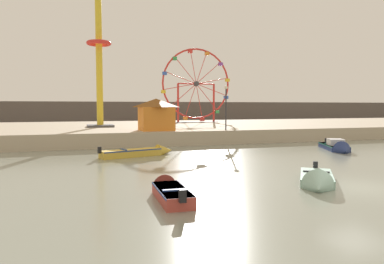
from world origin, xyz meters
TOP-DOWN VIEW (x-y plane):
  - ground_plane at (0.00, 0.00)m, footprint 240.00×240.00m
  - quay_promenade at (0.00, 31.04)m, footprint 110.00×25.59m
  - distant_town_skyline at (0.00, 54.50)m, footprint 140.00×3.00m
  - motorboat_faded_red at (-8.27, 0.76)m, footprint 1.18×4.04m
  - motorboat_mustard_yellow at (-7.24, 12.98)m, footprint 5.70×2.52m
  - motorboat_navy_blue at (8.29, 11.18)m, footprint 3.32×5.41m
  - motorboat_seafoam at (-1.39, 0.76)m, footprint 3.65×4.39m
  - ferris_wheel_red_frame at (4.52, 35.85)m, footprint 10.04×1.20m
  - drop_tower_yellow_tower at (-9.15, 28.13)m, footprint 2.80×2.80m
  - carnival_booth_orange_canopy at (-4.52, 20.50)m, footprint 3.35×3.01m
  - promenade_lamp_near at (1.95, 19.12)m, footprint 0.32×0.32m

SIDE VIEW (x-z plane):
  - ground_plane at x=0.00m, z-range 0.00..0.00m
  - motorboat_seafoam at x=-1.39m, z-range -0.49..0.89m
  - motorboat_faded_red at x=-8.27m, z-range -0.27..0.79m
  - motorboat_navy_blue at x=8.29m, z-range -0.42..0.97m
  - motorboat_mustard_yellow at x=-7.24m, z-range -0.26..0.83m
  - quay_promenade at x=0.00m, z-range 0.00..1.31m
  - distant_town_skyline at x=0.00m, z-range 0.00..4.40m
  - carnival_booth_orange_canopy at x=-4.52m, z-range 1.37..4.35m
  - promenade_lamp_near at x=1.95m, z-range 1.93..6.13m
  - ferris_wheel_red_frame at x=4.52m, z-range 1.34..11.70m
  - drop_tower_yellow_tower at x=-9.15m, z-range 0.64..16.61m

